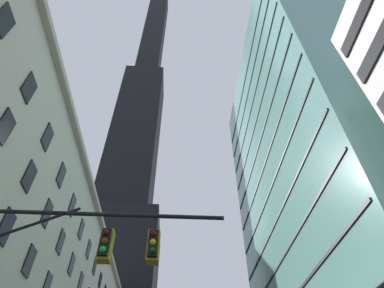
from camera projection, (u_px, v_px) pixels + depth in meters
dark_skyscraper at (130, 169)px, 104.62m from camera, size 22.32×22.32×227.50m
glass_office_midrise at (336, 173)px, 40.18m from camera, size 18.05×32.47×54.56m
traffic_signal_mast at (58, 270)px, 9.48m from camera, size 8.45×0.63×7.63m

